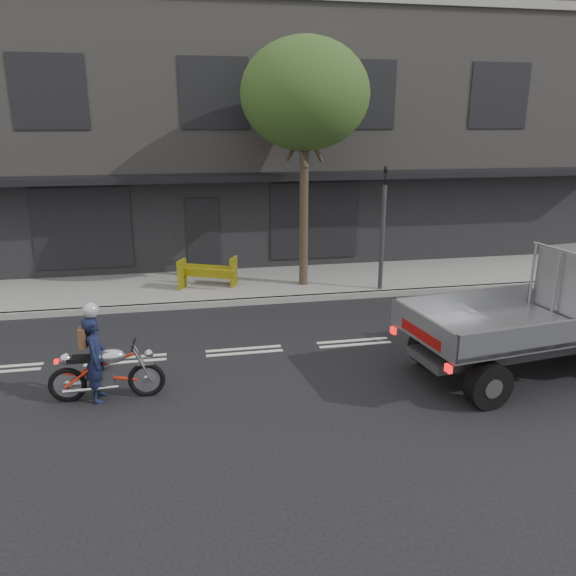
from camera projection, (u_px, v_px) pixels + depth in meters
The scene contains 9 objects.
ground at pixel (244, 351), 11.77m from camera, with size 80.00×80.00×0.00m, color black.
sidewalk at pixel (225, 286), 16.17m from camera, with size 32.00×3.20×0.15m, color gray.
kerb at pixel (230, 303), 14.67m from camera, with size 32.00×0.20×0.15m, color gray.
building_main at pixel (207, 138), 21.26m from camera, with size 26.00×10.00×8.00m, color slate.
street_tree at pixel (305, 95), 14.61m from camera, with size 3.40×3.40×6.74m.
traffic_light_pole at pixel (382, 235), 15.22m from camera, with size 0.12×0.12×3.50m.
motorcycle at pixel (106, 371), 9.62m from camera, with size 1.96×0.57×1.01m.
rider at pixel (96, 359), 9.53m from camera, with size 0.55×0.36×1.51m, color #131935.
construction_barrier at pixel (208, 274), 15.45m from camera, with size 1.53×0.61×0.86m, color #FFEB0D, non-canonical shape.
Camera 1 is at (-1.17, -10.88, 4.64)m, focal length 35.00 mm.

